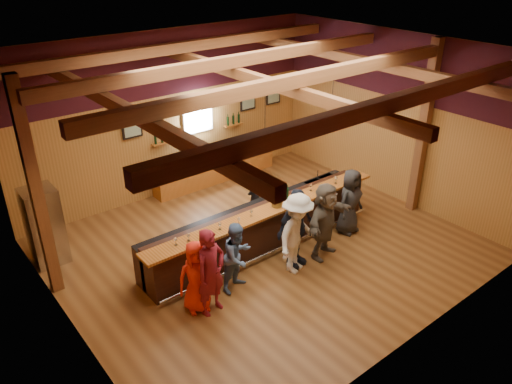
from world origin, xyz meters
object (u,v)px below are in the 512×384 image
(back_bar_cabinet, at_px, (216,166))
(customer_brown, at_px, (325,221))
(customer_redvest, at_px, (211,272))
(customer_white, at_px, (297,234))
(customer_denim, at_px, (238,257))
(customer_navy, at_px, (295,228))
(ice_bucket, at_px, (277,201))
(bar_counter, at_px, (261,226))
(stainless_fridge, at_px, (44,226))
(bottle_a, at_px, (286,193))
(bartender, at_px, (255,198))
(customer_orange, at_px, (197,277))
(customer_dark, at_px, (350,201))

(back_bar_cabinet, distance_m, customer_brown, 4.83)
(customer_redvest, xyz_separation_m, customer_white, (2.18, -0.03, 0.02))
(customer_denim, distance_m, customer_navy, 1.48)
(customer_white, bearing_deg, customer_navy, 39.77)
(ice_bucket, bearing_deg, bar_counter, 122.24)
(customer_redvest, height_order, customer_brown, customer_redvest)
(stainless_fridge, relative_size, customer_navy, 0.96)
(customer_white, distance_m, bottle_a, 1.33)
(stainless_fridge, relative_size, customer_white, 0.97)
(bottle_a, bearing_deg, customer_brown, -78.26)
(bar_counter, height_order, stainless_fridge, stainless_fridge)
(customer_brown, bearing_deg, back_bar_cabinet, 71.70)
(stainless_fridge, distance_m, bartender, 4.90)
(customer_redvest, xyz_separation_m, customer_navy, (2.29, 0.14, 0.03))
(customer_denim, xyz_separation_m, customer_navy, (1.46, -0.12, 0.18))
(customer_redvest, relative_size, customer_white, 0.98)
(customer_white, distance_m, customer_navy, 0.21)
(stainless_fridge, distance_m, customer_brown, 6.18)
(bar_counter, bearing_deg, customer_denim, -145.11)
(customer_denim, bearing_deg, customer_white, -26.84)
(stainless_fridge, xyz_separation_m, customer_redvest, (1.90, -3.69, 0.01))
(customer_orange, relative_size, customer_denim, 1.00)
(bar_counter, xyz_separation_m, bartender, (0.51, 0.85, 0.22))
(back_bar_cabinet, relative_size, bottle_a, 12.54)
(back_bar_cabinet, bearing_deg, customer_denim, -119.54)
(customer_dark, xyz_separation_m, bartender, (-1.57, 1.73, -0.09))
(customer_orange, height_order, customer_white, customer_white)
(customer_white, relative_size, ice_bucket, 6.99)
(customer_brown, bearing_deg, customer_white, 168.37)
(back_bar_cabinet, bearing_deg, customer_redvest, -125.26)
(customer_denim, bearing_deg, bottle_a, 7.37)
(stainless_fridge, relative_size, bartender, 1.21)
(customer_navy, height_order, bartender, customer_navy)
(customer_brown, relative_size, ice_bucket, 6.81)
(bar_counter, distance_m, bartender, 1.02)
(back_bar_cabinet, distance_m, customer_orange, 5.83)
(customer_redvest, bearing_deg, ice_bucket, 10.16)
(customer_orange, bearing_deg, bottle_a, 30.98)
(customer_navy, bearing_deg, customer_orange, 169.92)
(stainless_fridge, relative_size, customer_brown, 0.99)
(customer_orange, height_order, bottle_a, customer_orange)
(back_bar_cabinet, height_order, customer_orange, customer_orange)
(ice_bucket, xyz_separation_m, bottle_a, (0.42, 0.16, -0.01))
(bar_counter, distance_m, customer_redvest, 2.57)
(customer_redvest, distance_m, customer_white, 2.18)
(customer_denim, xyz_separation_m, customer_white, (1.35, -0.30, 0.17))
(customer_denim, xyz_separation_m, bottle_a, (2.02, 0.80, 0.47))
(customer_brown, relative_size, customer_dark, 1.09)
(bar_counter, xyz_separation_m, customer_orange, (-2.40, -1.02, 0.23))
(customer_orange, bearing_deg, bartender, 48.10)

